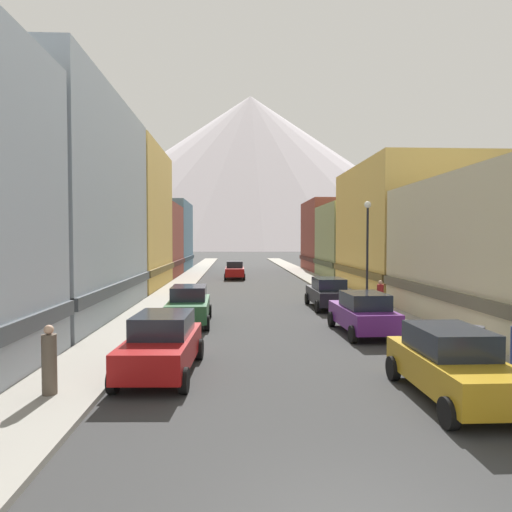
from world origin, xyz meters
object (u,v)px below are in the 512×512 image
(car_left_1, at_px, (189,305))
(streetlamp_right, at_px, (367,240))
(trash_bin_right, at_px, (475,341))
(car_left_0, at_px, (162,344))
(car_right_2, at_px, (328,293))
(car_right_0, at_px, (452,364))
(car_right_1, at_px, (363,313))
(pedestrian_2, at_px, (49,362))
(pedestrian_0, at_px, (380,297))
(car_driving_0, at_px, (235,270))

(car_left_1, height_order, streetlamp_right, streetlamp_right)
(streetlamp_right, bearing_deg, trash_bin_right, -83.52)
(car_left_0, xyz_separation_m, car_right_2, (7.60, 12.29, 0.00))
(car_right_0, relative_size, trash_bin_right, 4.49)
(car_left_0, bearing_deg, car_right_0, -18.30)
(car_left_1, relative_size, streetlamp_right, 0.76)
(car_right_1, bearing_deg, pedestrian_2, -144.01)
(car_right_1, relative_size, pedestrian_0, 2.70)
(pedestrian_2, xyz_separation_m, streetlamp_right, (11.60, 11.89, 3.03))
(car_left_1, relative_size, car_driving_0, 1.01)
(pedestrian_2, relative_size, streetlamp_right, 0.30)
(car_driving_0, distance_m, pedestrian_0, 22.95)
(car_left_0, relative_size, trash_bin_right, 4.57)
(pedestrian_2, bearing_deg, car_right_0, -2.53)
(car_driving_0, distance_m, trash_bin_right, 31.92)
(car_left_0, height_order, car_right_0, same)
(car_left_0, height_order, pedestrian_0, pedestrian_0)
(pedestrian_2, distance_m, streetlamp_right, 16.89)
(car_right_1, relative_size, streetlamp_right, 0.76)
(pedestrian_2, bearing_deg, pedestrian_0, 44.86)
(pedestrian_2, bearing_deg, car_left_0, 40.15)
(car_left_1, relative_size, car_right_0, 1.01)
(car_right_1, xyz_separation_m, car_driving_0, (-5.40, 26.70, 0.00))
(car_left_1, bearing_deg, car_left_0, -89.97)
(car_left_0, relative_size, streetlamp_right, 0.76)
(car_left_1, height_order, car_right_0, same)
(car_right_1, xyz_separation_m, trash_bin_right, (2.55, -4.21, -0.26))
(car_right_1, relative_size, pedestrian_2, 2.57)
(car_left_1, bearing_deg, pedestrian_0, 13.75)
(car_driving_0, height_order, pedestrian_2, pedestrian_2)
(car_right_0, bearing_deg, streetlamp_right, 82.84)
(car_driving_0, bearing_deg, car_left_0, -93.94)
(trash_bin_right, bearing_deg, car_right_2, 102.75)
(car_right_1, distance_m, pedestrian_0, 5.69)
(car_right_0, distance_m, pedestrian_2, 10.06)
(car_right_0, height_order, car_driving_0, same)
(car_right_2, height_order, pedestrian_0, pedestrian_0)
(car_driving_0, relative_size, streetlamp_right, 0.75)
(car_left_1, xyz_separation_m, pedestrian_2, (-2.45, -9.98, 0.06))
(car_right_0, xyz_separation_m, car_driving_0, (-5.40, 34.45, 0.00))
(streetlamp_right, bearing_deg, car_right_0, -97.16)
(trash_bin_right, bearing_deg, car_right_0, -125.83)
(car_left_0, distance_m, car_right_1, 9.23)
(car_right_1, xyz_separation_m, car_right_2, (-0.00, 7.05, 0.00))
(car_right_0, height_order, trash_bin_right, car_right_0)
(car_right_2, distance_m, car_driving_0, 20.38)
(car_right_2, xyz_separation_m, pedestrian_0, (2.45, -1.91, 0.01))
(car_driving_0, bearing_deg, car_right_2, -74.63)
(car_left_0, distance_m, car_right_0, 8.00)
(car_driving_0, relative_size, pedestrian_0, 2.67)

